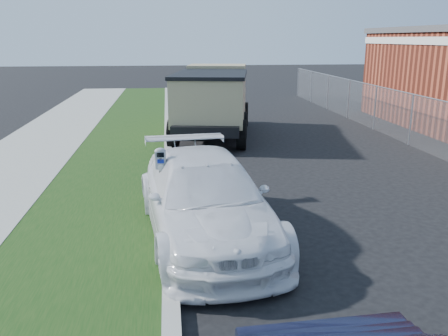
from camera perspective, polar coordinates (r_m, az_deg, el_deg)
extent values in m
plane|color=black|center=(9.83, 8.89, -6.91)|extent=(120.00, 120.00, 0.00)
cube|color=gray|center=(11.34, -6.64, -3.37)|extent=(0.25, 50.00, 0.15)
cube|color=black|center=(11.46, -14.68, -3.63)|extent=(3.00, 50.00, 0.13)
plane|color=slate|center=(18.14, 21.58, 5.41)|extent=(0.00, 30.00, 30.00)
cylinder|color=gray|center=(18.02, 21.86, 8.22)|extent=(0.04, 30.00, 0.04)
cylinder|color=gray|center=(18.14, 21.58, 5.41)|extent=(0.06, 0.06, 1.80)
cylinder|color=gray|center=(20.79, 17.73, 6.90)|extent=(0.06, 0.06, 1.80)
cylinder|color=gray|center=(23.53, 14.75, 8.02)|extent=(0.06, 0.06, 1.80)
cylinder|color=gray|center=(26.33, 12.39, 8.90)|extent=(0.06, 0.06, 1.80)
cylinder|color=gray|center=(29.17, 10.47, 9.59)|extent=(0.06, 0.06, 1.80)
cylinder|color=gray|center=(32.03, 8.89, 10.15)|extent=(0.06, 0.06, 1.80)
cube|color=silver|center=(19.52, 24.92, 13.70)|extent=(0.06, 14.00, 0.30)
cylinder|color=#3F4247|center=(9.26, -7.48, -3.57)|extent=(0.07, 0.07, 1.13)
cube|color=gray|center=(9.04, -7.65, 0.98)|extent=(0.21, 0.14, 0.34)
ellipsoid|color=gray|center=(9.00, -7.69, 2.02)|extent=(0.22, 0.15, 0.13)
cube|color=black|center=(8.94, -7.66, 1.56)|extent=(0.14, 0.02, 0.09)
cube|color=#0D1D90|center=(8.98, -7.64, 0.80)|extent=(0.12, 0.01, 0.08)
cylinder|color=silver|center=(9.01, -7.61, 0.03)|extent=(0.12, 0.01, 0.12)
cube|color=#3F4247|center=(8.97, -7.64, 1.01)|extent=(0.05, 0.01, 0.06)
imported|color=white|center=(8.99, -2.27, -3.59)|extent=(2.76, 5.56, 1.55)
cube|color=black|center=(18.56, -1.34, 6.18)|extent=(3.38, 6.83, 0.36)
cube|color=#968961|center=(20.77, -0.80, 9.51)|extent=(2.69, 2.24, 2.04)
cube|color=black|center=(20.73, -0.81, 10.63)|extent=(2.72, 2.26, 0.61)
cube|color=#968961|center=(17.64, -1.58, 8.46)|extent=(3.18, 4.66, 1.63)
cube|color=black|center=(17.55, -1.60, 11.21)|extent=(3.30, 4.78, 0.12)
cube|color=black|center=(21.84, -0.60, 7.37)|extent=(2.44, 0.59, 0.31)
cylinder|color=black|center=(20.93, -4.04, 6.55)|extent=(0.50, 1.06, 1.02)
cylinder|color=black|center=(20.75, 2.44, 6.50)|extent=(0.50, 1.06, 1.02)
cylinder|color=black|center=(18.23, -5.17, 5.23)|extent=(0.50, 1.06, 1.02)
cylinder|color=black|center=(18.03, 2.26, 5.16)|extent=(0.50, 1.06, 1.02)
cylinder|color=black|center=(16.45, -6.12, 4.10)|extent=(0.50, 1.06, 1.02)
cylinder|color=black|center=(16.23, 2.11, 4.02)|extent=(0.50, 1.06, 1.02)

